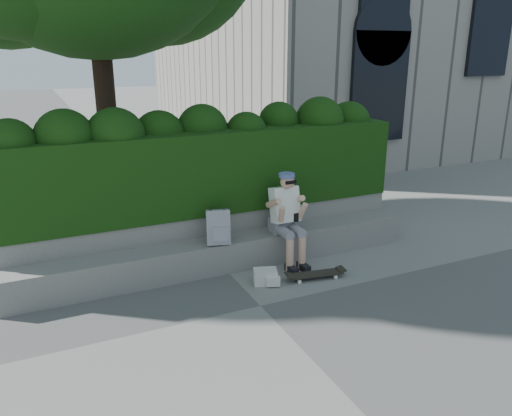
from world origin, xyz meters
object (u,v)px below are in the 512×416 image
person (286,215)px  skateboard (316,274)px  backpack_ground (265,277)px  backpack_plaid (218,227)px

person → skateboard: person is taller
skateboard → backpack_ground: size_ratio=2.52×
skateboard → backpack_plaid: backpack_plaid is taller
person → backpack_plaid: bearing=175.5°
skateboard → backpack_plaid: (-1.15, 0.76, 0.63)m
person → backpack_ground: 1.02m
backpack_plaid → backpack_ground: 0.96m
skateboard → backpack_ground: 0.73m
backpack_plaid → backpack_ground: backpack_plaid is taller
person → backpack_ground: person is taller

